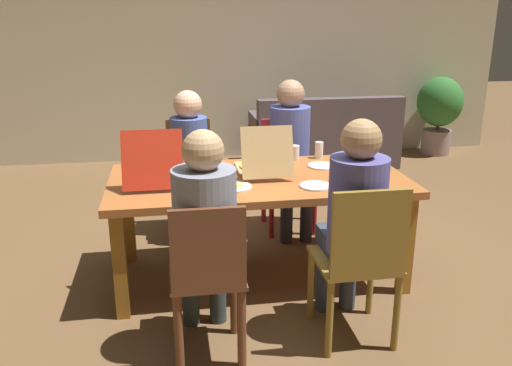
{
  "coord_description": "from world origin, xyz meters",
  "views": [
    {
      "loc": [
        -0.58,
        -3.34,
        1.77
      ],
      "look_at": [
        0.0,
        0.1,
        0.65
      ],
      "focal_mm": 37.22,
      "sensor_mm": 36.0,
      "label": 1
    }
  ],
  "objects_px": {
    "dining_table": "(258,188)",
    "person_1": "(291,145)",
    "plate_0": "(359,160)",
    "drinking_glass_3": "(294,153)",
    "person_3": "(354,211)",
    "plate_2": "(234,186)",
    "plate_1": "(322,166)",
    "drinking_glass_1": "(355,161)",
    "pizza_box_1": "(262,166)",
    "chair_2": "(208,280)",
    "chair_0": "(190,171)",
    "person_0": "(190,152)",
    "person_2": "(205,224)",
    "chair_3": "(360,258)",
    "pizza_box_0": "(154,172)",
    "drinking_glass_2": "(319,150)",
    "potted_plant": "(439,109)",
    "drinking_glass_0": "(344,167)",
    "chair_1": "(287,169)",
    "plate_3": "(316,186)",
    "couch": "(323,140)"
  },
  "relations": [
    {
      "from": "pizza_box_1",
      "to": "drinking_glass_0",
      "type": "relative_size",
      "value": 4.0
    },
    {
      "from": "pizza_box_0",
      "to": "plate_0",
      "type": "distance_m",
      "value": 1.5
    },
    {
      "from": "person_3",
      "to": "drinking_glass_0",
      "type": "distance_m",
      "value": 0.72
    },
    {
      "from": "pizza_box_1",
      "to": "chair_0",
      "type": "bearing_deg",
      "value": 118.6
    },
    {
      "from": "person_1",
      "to": "plate_2",
      "type": "distance_m",
      "value": 1.12
    },
    {
      "from": "person_1",
      "to": "chair_3",
      "type": "xyz_separation_m",
      "value": [
        0.0,
        -1.66,
        -0.22
      ]
    },
    {
      "from": "plate_1",
      "to": "drinking_glass_2",
      "type": "distance_m",
      "value": 0.24
    },
    {
      "from": "person_0",
      "to": "person_2",
      "type": "xyz_separation_m",
      "value": [
        0.0,
        -1.61,
        0.02
      ]
    },
    {
      "from": "plate_0",
      "to": "drinking_glass_2",
      "type": "xyz_separation_m",
      "value": [
        -0.27,
        0.13,
        0.05
      ]
    },
    {
      "from": "potted_plant",
      "to": "drinking_glass_0",
      "type": "bearing_deg",
      "value": -127.17
    },
    {
      "from": "pizza_box_1",
      "to": "chair_2",
      "type": "bearing_deg",
      "value": -114.52
    },
    {
      "from": "chair_1",
      "to": "person_3",
      "type": "relative_size",
      "value": 0.73
    },
    {
      "from": "person_2",
      "to": "plate_1",
      "type": "bearing_deg",
      "value": 46.52
    },
    {
      "from": "person_0",
      "to": "person_2",
      "type": "height_order",
      "value": "person_2"
    },
    {
      "from": "dining_table",
      "to": "person_1",
      "type": "relative_size",
      "value": 1.56
    },
    {
      "from": "person_0",
      "to": "drinking_glass_1",
      "type": "height_order",
      "value": "person_0"
    },
    {
      "from": "chair_2",
      "to": "chair_3",
      "type": "bearing_deg",
      "value": 0.94
    },
    {
      "from": "chair_3",
      "to": "drinking_glass_2",
      "type": "height_order",
      "value": "chair_3"
    },
    {
      "from": "chair_1",
      "to": "couch",
      "type": "xyz_separation_m",
      "value": [
        0.87,
        1.81,
        -0.2
      ]
    },
    {
      "from": "person_0",
      "to": "drinking_glass_0",
      "type": "height_order",
      "value": "person_0"
    },
    {
      "from": "person_0",
      "to": "drinking_glass_3",
      "type": "relative_size",
      "value": 10.95
    },
    {
      "from": "pizza_box_0",
      "to": "pizza_box_1",
      "type": "xyz_separation_m",
      "value": [
        0.73,
        0.05,
        -0.0
      ]
    },
    {
      "from": "person_1",
      "to": "person_2",
      "type": "xyz_separation_m",
      "value": [
        -0.82,
        -1.55,
        -0.02
      ]
    },
    {
      "from": "person_3",
      "to": "dining_table",
      "type": "bearing_deg",
      "value": 117.87
    },
    {
      "from": "chair_0",
      "to": "chair_1",
      "type": "height_order",
      "value": "chair_0"
    },
    {
      "from": "chair_0",
      "to": "couch",
      "type": "xyz_separation_m",
      "value": [
        1.68,
        1.75,
        -0.2
      ]
    },
    {
      "from": "drinking_glass_3",
      "to": "potted_plant",
      "type": "relative_size",
      "value": 0.11
    },
    {
      "from": "dining_table",
      "to": "person_3",
      "type": "xyz_separation_m",
      "value": [
        0.4,
        -0.75,
        0.1
      ]
    },
    {
      "from": "plate_1",
      "to": "drinking_glass_1",
      "type": "bearing_deg",
      "value": -18.41
    },
    {
      "from": "chair_2",
      "to": "drinking_glass_3",
      "type": "height_order",
      "value": "chair_2"
    },
    {
      "from": "drinking_glass_0",
      "to": "person_3",
      "type": "bearing_deg",
      "value": -104.43
    },
    {
      "from": "pizza_box_1",
      "to": "plate_0",
      "type": "height_order",
      "value": "pizza_box_1"
    },
    {
      "from": "drinking_glass_3",
      "to": "plate_2",
      "type": "bearing_deg",
      "value": -131.7
    },
    {
      "from": "drinking_glass_3",
      "to": "chair_1",
      "type": "bearing_deg",
      "value": 83.23
    },
    {
      "from": "chair_0",
      "to": "drinking_glass_3",
      "type": "height_order",
      "value": "chair_0"
    },
    {
      "from": "pizza_box_0",
      "to": "potted_plant",
      "type": "xyz_separation_m",
      "value": [
        3.57,
        2.94,
        -0.18
      ]
    },
    {
      "from": "person_2",
      "to": "plate_1",
      "type": "xyz_separation_m",
      "value": [
        0.91,
        0.96,
        0.0
      ]
    },
    {
      "from": "plate_0",
      "to": "plate_2",
      "type": "bearing_deg",
      "value": -154.37
    },
    {
      "from": "pizza_box_0",
      "to": "drinking_glass_1",
      "type": "height_order",
      "value": "pizza_box_0"
    },
    {
      "from": "chair_2",
      "to": "plate_0",
      "type": "height_order",
      "value": "chair_2"
    },
    {
      "from": "plate_0",
      "to": "drinking_glass_3",
      "type": "distance_m",
      "value": 0.48
    },
    {
      "from": "plate_0",
      "to": "drinking_glass_3",
      "type": "relative_size",
      "value": 2.07
    },
    {
      "from": "plate_3",
      "to": "couch",
      "type": "distance_m",
      "value": 3.14
    },
    {
      "from": "chair_1",
      "to": "potted_plant",
      "type": "distance_m",
      "value": 3.26
    },
    {
      "from": "person_3",
      "to": "person_0",
      "type": "bearing_deg",
      "value": 117.43
    },
    {
      "from": "chair_1",
      "to": "chair_2",
      "type": "xyz_separation_m",
      "value": [
        -0.82,
        -1.81,
        -0.03
      ]
    },
    {
      "from": "plate_1",
      "to": "drinking_glass_1",
      "type": "height_order",
      "value": "drinking_glass_1"
    },
    {
      "from": "dining_table",
      "to": "drinking_glass_2",
      "type": "height_order",
      "value": "drinking_glass_2"
    },
    {
      "from": "drinking_glass_3",
      "to": "chair_3",
      "type": "bearing_deg",
      "value": -87.37
    },
    {
      "from": "chair_2",
      "to": "plate_2",
      "type": "height_order",
      "value": "chair_2"
    }
  ]
}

